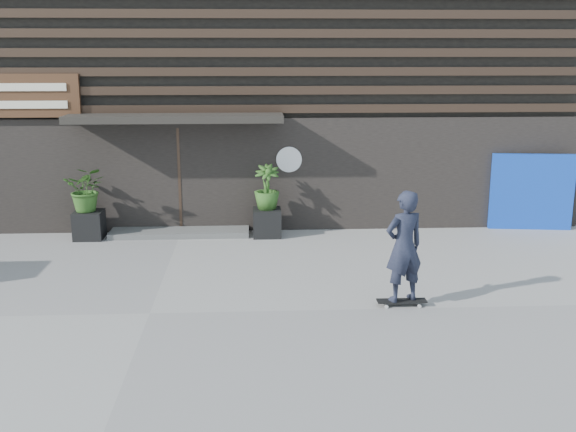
{
  "coord_description": "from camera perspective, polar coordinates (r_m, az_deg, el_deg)",
  "views": [
    {
      "loc": [
        1.61,
        -9.87,
        3.91
      ],
      "look_at": [
        2.21,
        1.68,
        1.1
      ],
      "focal_mm": 42.48,
      "sensor_mm": 36.0,
      "label": 1
    }
  ],
  "objects": [
    {
      "name": "ground",
      "position": [
        10.74,
        -11.51,
        -7.99
      ],
      "size": [
        80.0,
        80.0,
        0.0
      ],
      "primitive_type": "plane",
      "color": "gray",
      "rests_on": "ground"
    },
    {
      "name": "entrance_step",
      "position": [
        15.06,
        -9.02,
        -1.34
      ],
      "size": [
        3.0,
        0.8,
        0.12
      ],
      "primitive_type": "cube",
      "color": "#4E4F4C",
      "rests_on": "ground"
    },
    {
      "name": "planter_pot_left",
      "position": [
        15.13,
        -16.31,
        -0.71
      ],
      "size": [
        0.6,
        0.6,
        0.6
      ],
      "primitive_type": "cube",
      "color": "black",
      "rests_on": "ground"
    },
    {
      "name": "bamboo_left",
      "position": [
        14.96,
        -16.51,
        2.18
      ],
      "size": [
        0.86,
        0.75,
        0.96
      ],
      "primitive_type": "imported",
      "color": "#2D591E",
      "rests_on": "planter_pot_left"
    },
    {
      "name": "planter_pot_right",
      "position": [
        14.72,
        -1.77,
        -0.55
      ],
      "size": [
        0.6,
        0.6,
        0.6
      ],
      "primitive_type": "cube",
      "color": "black",
      "rests_on": "ground"
    },
    {
      "name": "bamboo_right",
      "position": [
        14.55,
        -1.79,
        2.43
      ],
      "size": [
        0.54,
        0.54,
        0.96
      ],
      "primitive_type": "imported",
      "color": "#2D591E",
      "rests_on": "planter_pot_right"
    },
    {
      "name": "blue_tarp",
      "position": [
        16.13,
        19.73,
        1.91
      ],
      "size": [
        1.82,
        0.34,
        1.7
      ],
      "primitive_type": "cube",
      "rotation": [
        0.0,
        0.0,
        -0.12
      ],
      "color": "#0D36AD",
      "rests_on": "ground"
    },
    {
      "name": "building",
      "position": [
        19.9,
        -7.86,
        13.75
      ],
      "size": [
        18.0,
        11.0,
        8.0
      ],
      "color": "black",
      "rests_on": "ground"
    },
    {
      "name": "skateboarder",
      "position": [
        10.66,
        9.68,
        -2.56
      ],
      "size": [
        0.78,
        0.61,
        1.86
      ],
      "color": "black",
      "rests_on": "ground"
    }
  ]
}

